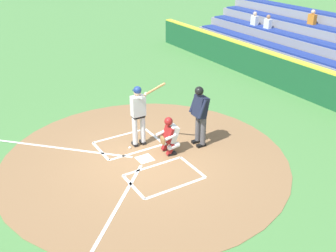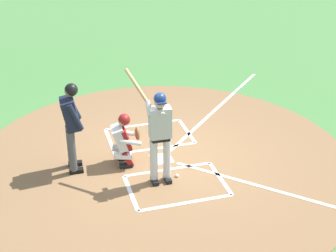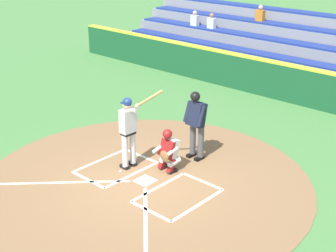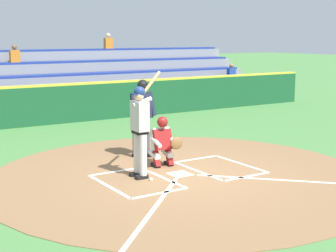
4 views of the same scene
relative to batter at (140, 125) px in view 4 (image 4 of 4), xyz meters
name	(u,v)px [view 4 (image 4 of 4)]	position (x,y,z in m)	size (l,w,h in m)	color
ground_plane	(180,175)	(-0.80, 0.26, -1.10)	(120.00, 120.00, 0.00)	#4C8442
dirt_circle	(180,174)	(-0.80, 0.26, -1.09)	(8.00, 8.00, 0.01)	olive
home_plate_and_chalk	(205,184)	(-0.80, 1.14, -1.08)	(7.93, 4.91, 0.01)	white
batter	(140,125)	(0.00, 0.00, 0.00)	(0.94, 0.69, 2.13)	silver
catcher	(163,141)	(-0.85, -0.51, -0.51)	(0.59, 0.65, 1.13)	black
plate_umpire	(142,113)	(-0.90, -1.52, -0.02)	(0.59, 0.43, 1.86)	#4C4C51
baseball	(151,180)	(-0.04, 0.36, -1.06)	(0.07, 0.07, 0.07)	white
backstop_wall	(54,104)	(-0.80, -7.24, -0.45)	(22.00, 0.36, 1.31)	#19512D
bleacher_stand	(24,89)	(-0.80, -10.50, -0.25)	(20.00, 4.25, 3.00)	gray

